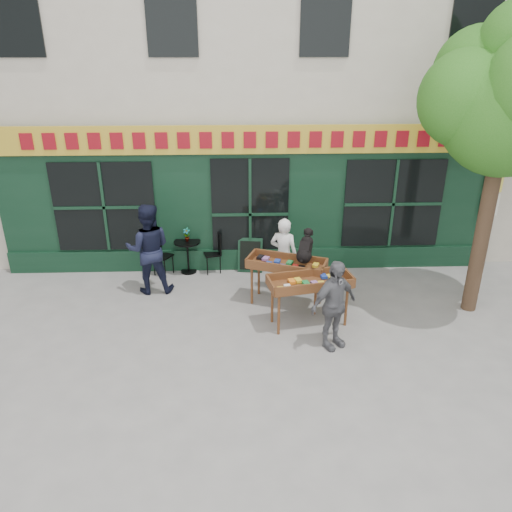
% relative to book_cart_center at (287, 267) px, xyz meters
% --- Properties ---
extents(ground, '(80.00, 80.00, 0.00)m').
position_rel_book_cart_center_xyz_m(ground, '(-0.67, -0.63, -0.82)').
color(ground, slate).
rests_on(ground, ground).
extents(building, '(14.00, 7.26, 10.00)m').
position_rel_book_cart_center_xyz_m(building, '(-0.67, 5.34, 4.15)').
color(building, beige).
rests_on(building, ground).
extents(street_tree, '(3.05, 2.90, 5.60)m').
position_rel_book_cart_center_xyz_m(street_tree, '(3.67, -0.28, 3.29)').
color(street_tree, '#382619').
rests_on(street_tree, ground).
extents(book_cart_center, '(1.62, 1.12, 0.99)m').
position_rel_book_cart_center_xyz_m(book_cart_center, '(0.00, 0.00, 0.00)').
color(book_cart_center, brown).
rests_on(book_cart_center, ground).
extents(dog, '(0.53, 0.68, 0.60)m').
position_rel_book_cart_center_xyz_m(dog, '(0.35, -0.05, 0.47)').
color(dog, black).
rests_on(dog, book_cart_center).
extents(woman, '(0.68, 0.57, 1.60)m').
position_rel_book_cart_center_xyz_m(woman, '(0.00, 0.65, -0.02)').
color(woman, white).
rests_on(woman, ground).
extents(book_cart_right, '(1.59, 0.91, 0.99)m').
position_rel_book_cart_center_xyz_m(book_cart_right, '(0.35, -0.79, 0.00)').
color(book_cart_right, brown).
rests_on(book_cart_right, ground).
extents(man_right, '(1.01, 0.83, 1.62)m').
position_rel_book_cart_center_xyz_m(man_right, '(0.65, -1.54, -0.01)').
color(man_right, '#56575B').
rests_on(man_right, ground).
extents(bistro_table, '(0.60, 0.60, 0.76)m').
position_rel_book_cart_center_xyz_m(bistro_table, '(-2.10, 1.57, -0.28)').
color(bistro_table, black).
rests_on(bistro_table, ground).
extents(bistro_chair_left, '(0.50, 0.49, 0.95)m').
position_rel_book_cart_center_xyz_m(bistro_chair_left, '(-2.72, 1.52, -0.26)').
color(bistro_chair_left, black).
rests_on(bistro_chair_left, ground).
extents(bistro_chair_right, '(0.45, 0.44, 0.95)m').
position_rel_book_cart_center_xyz_m(bistro_chair_right, '(-1.46, 1.59, -0.26)').
color(bistro_chair_right, black).
rests_on(bistro_chair_right, ground).
extents(potted_plant, '(0.19, 0.15, 0.31)m').
position_rel_book_cart_center_xyz_m(potted_plant, '(-2.10, 1.57, 0.10)').
color(potted_plant, gray).
rests_on(potted_plant, bistro_table).
extents(man_left, '(1.00, 0.81, 1.93)m').
position_rel_book_cart_center_xyz_m(man_left, '(-2.80, 0.67, 0.14)').
color(man_left, black).
rests_on(man_left, ground).
extents(chalkboard, '(0.58, 0.26, 0.79)m').
position_rel_book_cart_center_xyz_m(chalkboard, '(-0.68, 1.56, -0.42)').
color(chalkboard, black).
rests_on(chalkboard, ground).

